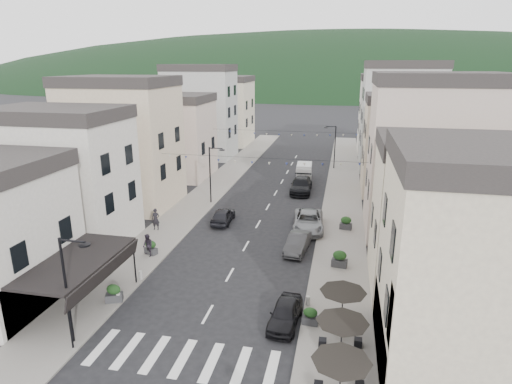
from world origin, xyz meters
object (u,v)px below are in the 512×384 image
(parked_car_a, at_px, (285,313))
(parked_car_b, at_px, (298,243))
(parked_car_d, at_px, (301,185))
(delivery_van, at_px, (304,172))
(pedestrian_b, at_px, (148,245))
(parked_car_c, at_px, (308,221))
(parked_car_e, at_px, (223,216))
(pedestrian_a, at_px, (156,219))

(parked_car_a, relative_size, parked_car_b, 0.93)
(parked_car_b, bearing_deg, parked_car_d, 101.15)
(parked_car_a, height_order, delivery_van, delivery_van)
(parked_car_a, height_order, pedestrian_b, pedestrian_b)
(parked_car_a, relative_size, parked_car_c, 0.69)
(parked_car_c, distance_m, parked_car_e, 7.85)
(parked_car_a, relative_size, pedestrian_b, 2.23)
(parked_car_a, distance_m, parked_car_d, 26.01)
(parked_car_a, distance_m, pedestrian_a, 17.48)
(parked_car_a, relative_size, delivery_van, 0.83)
(parked_car_e, bearing_deg, parked_car_c, 177.33)
(parked_car_d, bearing_deg, parked_car_a, -87.41)
(parked_car_a, distance_m, delivery_van, 31.43)
(parked_car_d, bearing_deg, pedestrian_b, -117.56)
(parked_car_a, xyz_separation_m, delivery_van, (-2.01, 31.36, 0.41))
(pedestrian_a, height_order, pedestrian_b, pedestrian_a)
(parked_car_e, bearing_deg, parked_car_d, -120.36)
(delivery_van, bearing_deg, parked_car_b, -88.90)
(parked_car_e, xyz_separation_m, pedestrian_a, (-5.22, -3.11, 0.38))
(parked_car_e, bearing_deg, pedestrian_b, 64.82)
(parked_car_e, relative_size, delivery_van, 0.88)
(parked_car_c, relative_size, parked_car_d, 1.01)
(pedestrian_a, relative_size, pedestrian_b, 1.10)
(parked_car_d, xyz_separation_m, parked_car_e, (-6.05, -11.23, -0.11))
(pedestrian_b, bearing_deg, parked_car_b, 52.29)
(parked_car_d, height_order, pedestrian_b, pedestrian_b)
(parked_car_d, distance_m, parked_car_e, 12.76)
(parked_car_a, xyz_separation_m, parked_car_d, (-1.80, 25.95, 0.15))
(parked_car_b, relative_size, pedestrian_b, 2.40)
(parked_car_a, distance_m, parked_car_e, 16.68)
(parked_car_c, xyz_separation_m, parked_car_d, (-1.80, 11.31, 0.03))
(parked_car_b, xyz_separation_m, delivery_van, (-1.60, 21.46, 0.39))
(parked_car_c, height_order, pedestrian_b, pedestrian_b)
(parked_car_c, height_order, pedestrian_a, pedestrian_a)
(parked_car_d, bearing_deg, delivery_van, 90.89)
(pedestrian_a, bearing_deg, delivery_van, 53.35)
(parked_car_d, relative_size, delivery_van, 1.20)
(parked_car_c, bearing_deg, delivery_van, 92.13)
(parked_car_a, bearing_deg, parked_car_c, 94.24)
(parked_car_b, distance_m, delivery_van, 21.52)
(parked_car_c, xyz_separation_m, pedestrian_b, (-11.38, -8.18, 0.21))
(parked_car_d, relative_size, pedestrian_b, 3.22)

